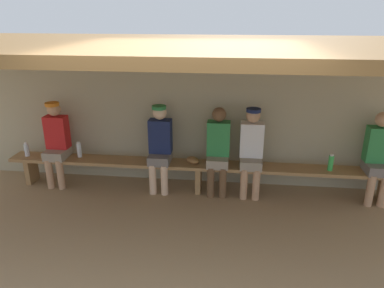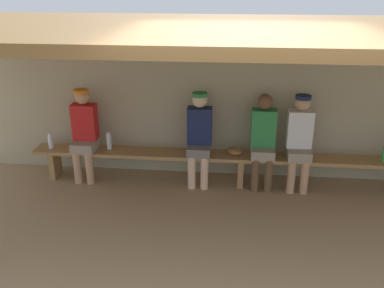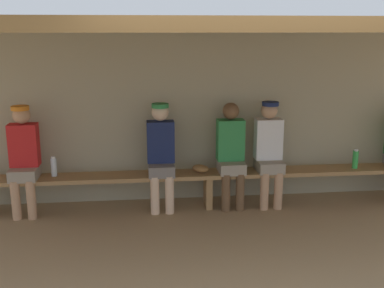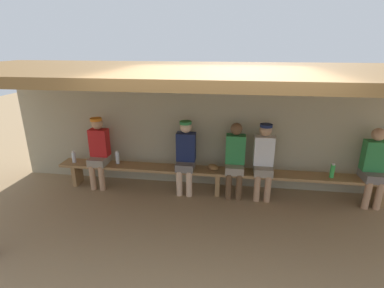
# 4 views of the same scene
# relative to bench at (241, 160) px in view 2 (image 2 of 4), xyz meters

# --- Properties ---
(ground_plane) EXTENTS (24.00, 24.00, 0.00)m
(ground_plane) POSITION_rel_bench_xyz_m (0.00, -1.55, -0.39)
(ground_plane) COLOR #9E7F59
(back_wall) EXTENTS (8.00, 0.20, 2.20)m
(back_wall) POSITION_rel_bench_xyz_m (0.00, 0.45, 0.71)
(back_wall) COLOR tan
(back_wall) RESTS_ON ground
(dugout_roof) EXTENTS (8.00, 2.80, 0.12)m
(dugout_roof) POSITION_rel_bench_xyz_m (0.00, -0.85, 1.87)
(dugout_roof) COLOR brown
(dugout_roof) RESTS_ON back_wall
(bench) EXTENTS (6.00, 0.36, 0.46)m
(bench) POSITION_rel_bench_xyz_m (0.00, 0.00, 0.00)
(bench) COLOR #9E7547
(bench) RESTS_ON ground
(player_with_sunglasses) EXTENTS (0.34, 0.42, 1.34)m
(player_with_sunglasses) POSITION_rel_bench_xyz_m (-0.59, 0.00, 0.36)
(player_with_sunglasses) COLOR slate
(player_with_sunglasses) RESTS_ON ground
(player_shirtless_tan) EXTENTS (0.34, 0.42, 1.34)m
(player_shirtless_tan) POSITION_rel_bench_xyz_m (0.78, 0.00, 0.36)
(player_shirtless_tan) COLOR gray
(player_shirtless_tan) RESTS_ON ground
(player_leftmost) EXTENTS (0.34, 0.42, 1.34)m
(player_leftmost) POSITION_rel_bench_xyz_m (0.29, 0.00, 0.34)
(player_leftmost) COLOR gray
(player_leftmost) RESTS_ON ground
(player_in_blue) EXTENTS (0.34, 0.42, 1.34)m
(player_in_blue) POSITION_rel_bench_xyz_m (-2.25, 0.00, 0.36)
(player_in_blue) COLOR gray
(player_in_blue) RESTS_ON ground
(water_bottle_orange) EXTENTS (0.07, 0.07, 0.25)m
(water_bottle_orange) POSITION_rel_bench_xyz_m (-1.91, 0.05, 0.19)
(water_bottle_orange) COLOR silver
(water_bottle_orange) RESTS_ON bench
(water_bottle_green) EXTENTS (0.07, 0.07, 0.23)m
(water_bottle_green) POSITION_rel_bench_xyz_m (-2.77, -0.01, 0.18)
(water_bottle_green) COLOR silver
(water_bottle_green) RESTS_ON bench
(baseball_glove_worn) EXTENTS (0.29, 0.29, 0.09)m
(baseball_glove_worn) POSITION_rel_bench_xyz_m (-0.09, 0.02, 0.12)
(baseball_glove_worn) COLOR olive
(baseball_glove_worn) RESTS_ON bench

